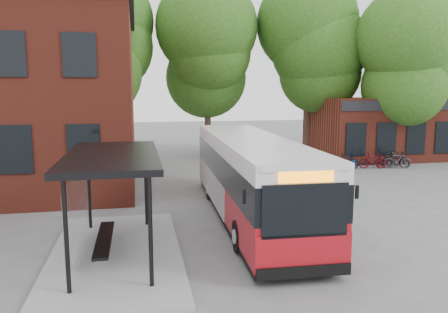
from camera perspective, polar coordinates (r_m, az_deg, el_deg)
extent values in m
plane|color=#5D5D5F|center=(14.21, 5.01, -10.01)|extent=(100.00, 100.00, 0.00)
imported|color=black|center=(25.56, 12.02, -0.68)|extent=(1.86, 1.29, 0.92)
imported|color=black|center=(26.38, 15.69, -0.57)|extent=(1.53, 0.80, 0.88)
imported|color=#051F4A|center=(25.58, 15.40, -0.80)|extent=(1.80, 0.79, 0.92)
imported|color=#47070F|center=(26.79, 18.84, -0.48)|extent=(1.66, 0.79, 0.96)
imported|color=black|center=(27.45, 21.54, -0.38)|extent=(1.72, 0.86, 1.00)
imported|color=black|center=(27.94, 20.71, -0.30)|extent=(1.68, 0.59, 0.88)
imported|color=#333236|center=(27.31, 21.70, -0.48)|extent=(1.65, 0.80, 0.95)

